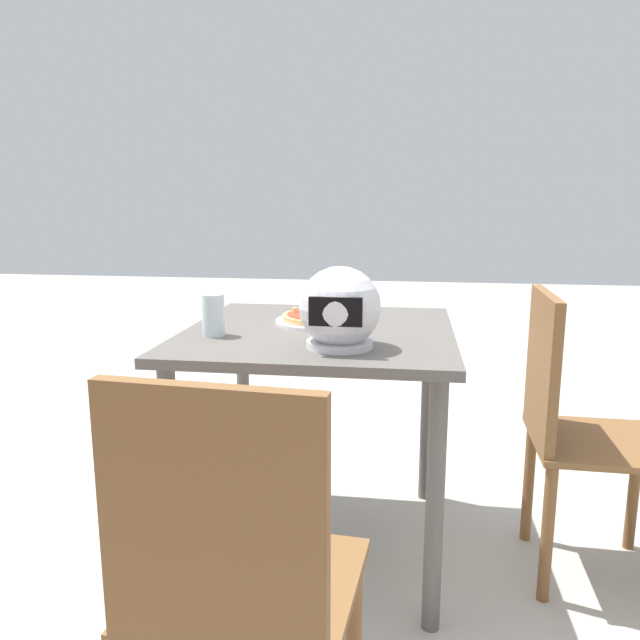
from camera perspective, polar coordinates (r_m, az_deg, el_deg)
ground_plane at (r=2.28m, az=-0.06°, el=-19.88°), size 14.00×14.00×0.00m
dining_table at (r=2.02m, az=-0.06°, el=-3.79°), size 0.86×0.89×0.76m
pizza_plate at (r=2.09m, az=0.06°, el=-0.12°), size 0.31×0.31×0.01m
pizza at (r=2.09m, az=0.14°, el=0.38°), size 0.26×0.26×0.05m
motorcycle_helmet at (r=1.73m, az=1.85°, el=1.00°), size 0.23×0.23×0.23m
drinking_glass at (r=1.91m, az=-9.87°, el=0.46°), size 0.07×0.07×0.13m
chair_far at (r=1.19m, az=-7.86°, el=-22.98°), size 0.43×0.43×0.90m
chair_side at (r=2.06m, az=22.26°, el=-8.59°), size 0.41×0.41×0.90m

